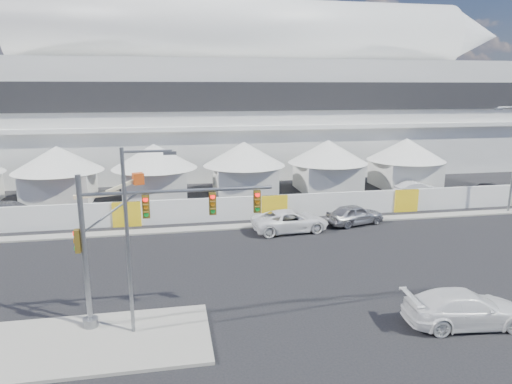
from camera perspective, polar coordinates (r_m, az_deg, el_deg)
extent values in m
plane|color=black|center=(24.36, -4.05, -13.44)|extent=(160.00, 160.00, 0.00)
cube|color=gray|center=(21.86, -19.63, -17.30)|extent=(10.00, 5.00, 0.15)
cube|color=gray|center=(42.27, 21.76, -2.73)|extent=(80.00, 1.20, 0.12)
cube|color=silver|center=(64.65, -1.45, 9.57)|extent=(80.00, 24.00, 14.00)
cube|color=black|center=(52.60, 0.71, 11.85)|extent=(68.00, 0.30, 3.20)
cube|color=silver|center=(52.54, 0.76, 8.02)|extent=(72.00, 0.80, 0.50)
cylinder|color=silver|center=(62.95, -1.20, 19.30)|extent=(57.60, 8.40, 8.40)
cylinder|color=silver|center=(63.27, 0.69, 18.89)|extent=(51.60, 6.80, 6.80)
cylinder|color=silver|center=(63.65, 2.55, 18.46)|extent=(45.60, 5.20, 5.20)
cone|color=silver|center=(75.66, 25.39, 17.21)|extent=(8.00, 7.60, 7.60)
cube|color=silver|center=(47.83, -23.29, 0.65)|extent=(6.00, 6.00, 3.00)
cone|color=silver|center=(47.38, -23.58, 3.85)|extent=(8.40, 8.40, 2.40)
cube|color=silver|center=(46.67, -12.45, 1.13)|extent=(6.00, 6.00, 3.00)
cone|color=silver|center=(46.20, -12.62, 4.41)|extent=(8.40, 8.40, 2.40)
cube|color=silver|center=(47.22, -1.48, 1.57)|extent=(6.00, 6.00, 3.00)
cone|color=silver|center=(46.76, -1.50, 4.82)|extent=(8.40, 8.40, 2.40)
cube|color=silver|center=(49.44, 8.88, 1.94)|extent=(6.00, 6.00, 3.00)
cone|color=silver|center=(49.00, 8.99, 5.04)|extent=(8.40, 8.40, 2.40)
cube|color=silver|center=(53.10, 18.08, 2.21)|extent=(6.00, 6.00, 3.00)
cone|color=silver|center=(52.70, 18.28, 5.09)|extent=(8.40, 8.40, 2.40)
cube|color=silver|center=(38.43, 2.28, -1.85)|extent=(70.00, 0.25, 2.00)
imported|color=#99999E|center=(37.64, 12.25, -2.75)|extent=(3.06, 5.13, 1.64)
imported|color=white|center=(35.13, 4.30, -3.61)|extent=(3.21, 6.12, 1.64)
imported|color=white|center=(23.87, 24.67, -13.06)|extent=(2.81, 5.86, 1.65)
imported|color=silver|center=(49.35, 19.41, 0.40)|extent=(1.70, 4.40, 1.43)
imported|color=black|center=(52.64, 27.18, 0.39)|extent=(2.23, 4.13, 1.34)
imported|color=#99999D|center=(42.71, -28.29, -2.16)|extent=(2.48, 5.76, 1.65)
cylinder|color=slate|center=(21.62, -20.64, -7.19)|extent=(0.24, 0.24, 7.06)
cylinder|color=slate|center=(22.94, -19.96, -15.04)|extent=(0.69, 0.69, 0.40)
cylinder|color=slate|center=(20.53, -9.59, 0.14)|extent=(8.43, 0.16, 0.16)
cube|color=#594714|center=(20.71, -13.59, -1.77)|extent=(0.32, 0.22, 1.05)
cube|color=#594714|center=(20.75, -5.45, -1.43)|extent=(0.32, 0.22, 1.05)
cube|color=#594714|center=(21.03, 0.12, -1.18)|extent=(0.32, 0.22, 1.05)
cube|color=#594714|center=(21.48, -21.41, -5.72)|extent=(0.22, 0.32, 1.05)
cylinder|color=gray|center=(20.40, -15.73, -6.23)|extent=(0.17, 0.17, 8.27)
cylinder|color=gray|center=(19.42, -13.46, 4.96)|extent=(2.02, 0.11, 0.11)
cube|color=gray|center=(19.41, -10.73, 4.82)|extent=(0.55, 0.23, 0.14)
cylinder|color=slate|center=(44.30, 29.11, 9.22)|extent=(2.29, 0.13, 0.13)
cube|color=slate|center=(43.65, 28.03, 9.16)|extent=(0.63, 0.26, 0.16)
cube|color=#C04412|center=(40.91, -20.75, -2.46)|extent=(3.83, 2.51, 1.08)
cube|color=beige|center=(40.38, -19.27, -0.45)|extent=(3.67, 1.39, 0.34)
cube|color=beige|center=(39.98, -16.28, 0.49)|extent=(2.85, 1.11, 1.19)
cube|color=#C04412|center=(39.77, -14.36, 1.27)|extent=(1.10, 1.10, 0.98)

